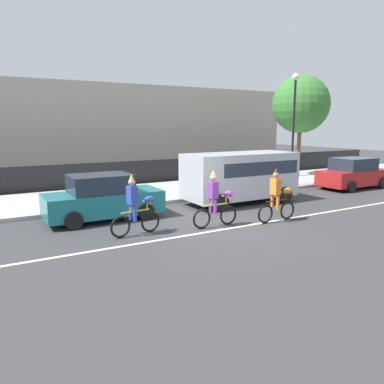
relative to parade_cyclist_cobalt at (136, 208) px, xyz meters
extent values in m
plane|color=#38383A|center=(2.92, -0.38, -0.84)|extent=(80.00, 80.00, 0.00)
cube|color=beige|center=(2.92, -0.88, -0.84)|extent=(36.00, 0.14, 0.01)
cube|color=#ADAAA3|center=(2.92, 6.12, -0.77)|extent=(60.00, 5.00, 0.15)
cube|color=black|center=(2.92, 9.02, -0.14)|extent=(40.00, 0.08, 1.40)
cube|color=#B2A899|center=(4.16, 17.62, 2.20)|extent=(28.00, 8.00, 6.09)
torus|color=black|center=(0.51, 0.07, -0.51)|extent=(0.67, 0.16, 0.67)
torus|color=black|center=(-0.53, -0.07, -0.51)|extent=(0.67, 0.16, 0.67)
cylinder|color=gold|center=(-0.01, 0.00, -0.09)|extent=(0.96, 0.18, 0.05)
cylinder|color=gold|center=(-0.16, -0.02, 0.00)|extent=(0.04, 0.04, 0.18)
cylinder|color=gold|center=(0.40, 0.05, 0.02)|extent=(0.04, 0.04, 0.23)
cylinder|color=gold|center=(0.40, 0.05, 0.14)|extent=(0.10, 0.50, 0.03)
ellipsoid|color=#2D47B2|center=(0.49, 0.06, 0.21)|extent=(0.38, 0.25, 0.24)
cube|color=#2D47B2|center=(-0.11, -0.02, 0.42)|extent=(0.28, 0.35, 0.56)
sphere|color=tan|center=(-0.11, -0.02, 0.82)|extent=(0.22, 0.22, 0.22)
cone|color=gold|center=(-0.11, -0.02, 1.00)|extent=(0.14, 0.14, 0.16)
cylinder|color=#2D47B2|center=(-0.09, -0.15, -0.13)|extent=(0.11, 0.11, 0.48)
cylinder|color=#2D47B2|center=(-0.13, 0.12, -0.13)|extent=(0.11, 0.11, 0.48)
torus|color=black|center=(3.17, -0.45, -0.51)|extent=(0.67, 0.08, 0.67)
torus|color=black|center=(2.12, -0.44, -0.51)|extent=(0.67, 0.08, 0.67)
cylinder|color=#E5D84C|center=(2.64, -0.44, -0.09)|extent=(0.97, 0.06, 0.05)
cylinder|color=#E5D84C|center=(2.49, -0.44, 0.00)|extent=(0.04, 0.04, 0.18)
cylinder|color=#E5D84C|center=(3.06, -0.45, 0.02)|extent=(0.04, 0.04, 0.23)
cylinder|color=#E5D84C|center=(3.06, -0.45, 0.14)|extent=(0.04, 0.50, 0.03)
ellipsoid|color=purple|center=(3.15, -0.45, 0.21)|extent=(0.36, 0.20, 0.24)
cube|color=purple|center=(2.54, -0.44, 0.42)|extent=(0.24, 0.32, 0.56)
sphere|color=tan|center=(2.54, -0.44, 0.82)|extent=(0.22, 0.22, 0.22)
cone|color=#E5D84C|center=(2.54, -0.44, 1.00)|extent=(0.14, 0.14, 0.16)
cylinder|color=purple|center=(2.54, -0.58, -0.13)|extent=(0.11, 0.11, 0.48)
cylinder|color=purple|center=(2.54, -0.30, -0.13)|extent=(0.11, 0.11, 0.48)
torus|color=black|center=(5.44, -0.92, -0.51)|extent=(0.67, 0.09, 0.67)
torus|color=black|center=(4.39, -0.95, -0.51)|extent=(0.67, 0.09, 0.67)
cylinder|color=#4C2614|center=(4.91, -0.93, -0.09)|extent=(0.97, 0.07, 0.05)
cylinder|color=#4C2614|center=(4.76, -0.94, 0.00)|extent=(0.04, 0.04, 0.18)
cylinder|color=#4C2614|center=(5.33, -0.92, 0.02)|extent=(0.04, 0.04, 0.23)
cylinder|color=#4C2614|center=(5.33, -0.92, 0.14)|extent=(0.04, 0.50, 0.03)
ellipsoid|color=orange|center=(5.42, -0.92, 0.21)|extent=(0.36, 0.21, 0.24)
cube|color=orange|center=(4.81, -0.94, 0.42)|extent=(0.25, 0.33, 0.56)
sphere|color=#9E7051|center=(4.81, -0.94, 0.82)|extent=(0.22, 0.22, 0.22)
cone|color=#4C2614|center=(4.81, -0.94, 1.00)|extent=(0.14, 0.14, 0.16)
cylinder|color=orange|center=(4.82, -1.08, -0.13)|extent=(0.11, 0.11, 0.48)
cylinder|color=orange|center=(4.81, -0.80, -0.13)|extent=(0.11, 0.11, 0.48)
cube|color=silver|center=(5.76, 2.32, 0.39)|extent=(5.00, 2.00, 1.90)
cube|color=#283342|center=(6.16, 2.32, 0.74)|extent=(3.90, 2.02, 0.56)
cylinder|color=black|center=(7.46, 1.32, -0.49)|extent=(0.70, 0.22, 0.70)
cylinder|color=black|center=(7.46, 3.32, -0.49)|extent=(0.70, 0.22, 0.70)
cylinder|color=black|center=(4.06, 1.32, -0.49)|extent=(0.70, 0.22, 0.70)
cylinder|color=black|center=(4.06, 3.32, -0.49)|extent=(0.70, 0.22, 0.70)
cube|color=#AD1E1E|center=(13.41, 2.35, -0.24)|extent=(4.10, 1.72, 0.80)
cube|color=#232D3D|center=(13.31, 2.35, 0.48)|extent=(2.10, 1.58, 0.64)
cylinder|color=black|center=(14.68, 1.49, -0.54)|extent=(0.60, 0.20, 0.60)
cylinder|color=black|center=(14.68, 3.21, -0.54)|extent=(0.60, 0.20, 0.60)
cylinder|color=black|center=(12.14, 1.49, -0.54)|extent=(0.60, 0.20, 0.60)
cylinder|color=black|center=(12.14, 3.21, -0.54)|extent=(0.60, 0.20, 0.60)
cube|color=#1E727A|center=(-0.28, 2.40, -0.24)|extent=(4.10, 1.72, 0.80)
cube|color=#232D3D|center=(-0.38, 2.40, 0.48)|extent=(2.10, 1.58, 0.64)
cylinder|color=black|center=(0.99, 1.54, -0.54)|extent=(0.60, 0.20, 0.60)
cylinder|color=black|center=(0.99, 3.26, -0.54)|extent=(0.60, 0.20, 0.60)
cylinder|color=black|center=(-1.55, 1.54, -0.54)|extent=(0.60, 0.20, 0.60)
cylinder|color=black|center=(-1.55, 3.26, -0.54)|extent=(0.60, 0.20, 0.60)
cylinder|color=black|center=(10.62, 4.16, 2.06)|extent=(0.12, 0.12, 5.50)
sphere|color=#EAEACC|center=(10.62, 4.16, 4.99)|extent=(0.36, 0.36, 0.36)
cylinder|color=brown|center=(13.79, 6.78, 0.93)|extent=(0.24, 0.24, 3.25)
sphere|color=#387A33|center=(13.79, 6.78, 3.81)|extent=(3.57, 3.57, 3.57)
camera|label=1|loc=(-4.11, -10.59, 2.52)|focal=35.00mm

